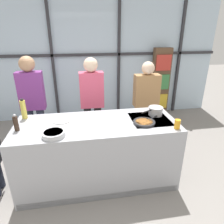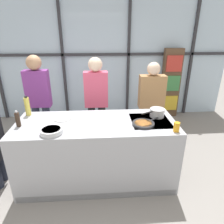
{
  "view_description": "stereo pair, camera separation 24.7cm",
  "coord_description": "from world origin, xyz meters",
  "px_view_note": "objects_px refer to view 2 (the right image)",
  "views": [
    {
      "loc": [
        -0.19,
        -2.4,
        2.1
      ],
      "look_at": [
        0.22,
        0.1,
        1.04
      ],
      "focal_mm": 32.0,
      "sensor_mm": 36.0,
      "label": 1
    },
    {
      "loc": [
        0.05,
        -2.43,
        2.1
      ],
      "look_at": [
        0.22,
        0.1,
        1.04
      ],
      "focal_mm": 32.0,
      "sensor_mm": 36.0,
      "label": 2
    }
  ],
  "objects_px": {
    "spectator_center_left": "(96,99)",
    "spectator_far_left": "(39,98)",
    "spectator_center_right": "(151,102)",
    "saucepan": "(157,112)",
    "white_plate": "(63,118)",
    "mixing_bowl": "(51,131)",
    "pepper_grinder": "(18,119)",
    "frying_pan": "(144,123)",
    "oil_bottle": "(27,106)",
    "juice_glass_near": "(177,127)"
  },
  "relations": [
    {
      "from": "spectator_center_left",
      "to": "spectator_far_left",
      "type": "bearing_deg",
      "value": 0.0
    },
    {
      "from": "spectator_center_right",
      "to": "saucepan",
      "type": "height_order",
      "value": "spectator_center_right"
    },
    {
      "from": "spectator_far_left",
      "to": "white_plate",
      "type": "height_order",
      "value": "spectator_far_left"
    },
    {
      "from": "mixing_bowl",
      "to": "pepper_grinder",
      "type": "xyz_separation_m",
      "value": [
        -0.46,
        0.22,
        0.07
      ]
    },
    {
      "from": "spectator_center_left",
      "to": "white_plate",
      "type": "xyz_separation_m",
      "value": [
        -0.47,
        -0.72,
        -0.03
      ]
    },
    {
      "from": "frying_pan",
      "to": "spectator_center_right",
      "type": "bearing_deg",
      "value": 70.51
    },
    {
      "from": "spectator_center_right",
      "to": "white_plate",
      "type": "height_order",
      "value": "spectator_center_right"
    },
    {
      "from": "saucepan",
      "to": "mixing_bowl",
      "type": "distance_m",
      "value": 1.45
    },
    {
      "from": "oil_bottle",
      "to": "frying_pan",
      "type": "bearing_deg",
      "value": -15.01
    },
    {
      "from": "spectator_far_left",
      "to": "frying_pan",
      "type": "xyz_separation_m",
      "value": [
        1.6,
        -0.99,
        -0.05
      ]
    },
    {
      "from": "frying_pan",
      "to": "juice_glass_near",
      "type": "xyz_separation_m",
      "value": [
        0.36,
        -0.21,
        0.04
      ]
    },
    {
      "from": "spectator_center_right",
      "to": "oil_bottle",
      "type": "xyz_separation_m",
      "value": [
        -1.96,
        -0.55,
        0.18
      ]
    },
    {
      "from": "saucepan",
      "to": "mixing_bowl",
      "type": "height_order",
      "value": "saucepan"
    },
    {
      "from": "spectator_far_left",
      "to": "oil_bottle",
      "type": "xyz_separation_m",
      "value": [
        -0.01,
        -0.55,
        0.07
      ]
    },
    {
      "from": "spectator_far_left",
      "to": "pepper_grinder",
      "type": "relative_size",
      "value": 7.83
    },
    {
      "from": "spectator_far_left",
      "to": "oil_bottle",
      "type": "distance_m",
      "value": 0.56
    },
    {
      "from": "spectator_center_left",
      "to": "juice_glass_near",
      "type": "height_order",
      "value": "spectator_center_left"
    },
    {
      "from": "spectator_far_left",
      "to": "spectator_center_right",
      "type": "relative_size",
      "value": 1.08
    },
    {
      "from": "white_plate",
      "to": "juice_glass_near",
      "type": "distance_m",
      "value": 1.53
    },
    {
      "from": "oil_bottle",
      "to": "juice_glass_near",
      "type": "bearing_deg",
      "value": -17.99
    },
    {
      "from": "spectator_far_left",
      "to": "saucepan",
      "type": "height_order",
      "value": "spectator_far_left"
    },
    {
      "from": "juice_glass_near",
      "to": "frying_pan",
      "type": "bearing_deg",
      "value": 149.93
    },
    {
      "from": "white_plate",
      "to": "oil_bottle",
      "type": "bearing_deg",
      "value": 162.2
    },
    {
      "from": "spectator_far_left",
      "to": "frying_pan",
      "type": "distance_m",
      "value": 1.88
    },
    {
      "from": "saucepan",
      "to": "oil_bottle",
      "type": "bearing_deg",
      "value": 174.19
    },
    {
      "from": "spectator_center_left",
      "to": "frying_pan",
      "type": "xyz_separation_m",
      "value": [
        0.63,
        -0.99,
        -0.02
      ]
    },
    {
      "from": "oil_bottle",
      "to": "spectator_center_left",
      "type": "bearing_deg",
      "value": 29.46
    },
    {
      "from": "white_plate",
      "to": "oil_bottle",
      "type": "distance_m",
      "value": 0.55
    },
    {
      "from": "spectator_far_left",
      "to": "pepper_grinder",
      "type": "xyz_separation_m",
      "value": [
        -0.02,
        -0.92,
        0.03
      ]
    },
    {
      "from": "white_plate",
      "to": "pepper_grinder",
      "type": "xyz_separation_m",
      "value": [
        -0.52,
        -0.2,
        0.09
      ]
    },
    {
      "from": "spectator_far_left",
      "to": "white_plate",
      "type": "bearing_deg",
      "value": 125.07
    },
    {
      "from": "frying_pan",
      "to": "mixing_bowl",
      "type": "relative_size",
      "value": 1.72
    },
    {
      "from": "mixing_bowl",
      "to": "spectator_center_left",
      "type": "bearing_deg",
      "value": 65.05
    },
    {
      "from": "spectator_center_left",
      "to": "oil_bottle",
      "type": "relative_size",
      "value": 5.83
    },
    {
      "from": "spectator_center_right",
      "to": "mixing_bowl",
      "type": "distance_m",
      "value": 1.89
    },
    {
      "from": "saucepan",
      "to": "juice_glass_near",
      "type": "bearing_deg",
      "value": -75.37
    },
    {
      "from": "mixing_bowl",
      "to": "frying_pan",
      "type": "bearing_deg",
      "value": 7.65
    },
    {
      "from": "spectator_center_left",
      "to": "mixing_bowl",
      "type": "height_order",
      "value": "spectator_center_left"
    },
    {
      "from": "spectator_center_left",
      "to": "saucepan",
      "type": "bearing_deg",
      "value": 139.34
    },
    {
      "from": "white_plate",
      "to": "pepper_grinder",
      "type": "relative_size",
      "value": 1.17
    },
    {
      "from": "oil_bottle",
      "to": "juice_glass_near",
      "type": "distance_m",
      "value": 2.07
    },
    {
      "from": "frying_pan",
      "to": "spectator_far_left",
      "type": "bearing_deg",
      "value": 148.35
    },
    {
      "from": "spectator_center_left",
      "to": "white_plate",
      "type": "height_order",
      "value": "spectator_center_left"
    },
    {
      "from": "saucepan",
      "to": "oil_bottle",
      "type": "xyz_separation_m",
      "value": [
        -1.85,
        0.19,
        0.07
      ]
    },
    {
      "from": "spectator_far_left",
      "to": "pepper_grinder",
      "type": "distance_m",
      "value": 0.92
    },
    {
      "from": "saucepan",
      "to": "spectator_center_right",
      "type": "bearing_deg",
      "value": 81.63
    },
    {
      "from": "spectator_far_left",
      "to": "oil_bottle",
      "type": "relative_size",
      "value": 5.99
    },
    {
      "from": "white_plate",
      "to": "mixing_bowl",
      "type": "xyz_separation_m",
      "value": [
        -0.06,
        -0.42,
        0.03
      ]
    },
    {
      "from": "spectator_center_right",
      "to": "juice_glass_near",
      "type": "height_order",
      "value": "spectator_center_right"
    },
    {
      "from": "pepper_grinder",
      "to": "juice_glass_near",
      "type": "xyz_separation_m",
      "value": [
        1.97,
        -0.27,
        -0.04
      ]
    }
  ]
}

